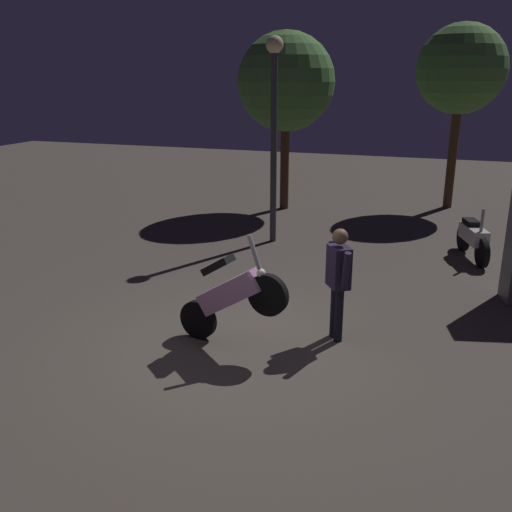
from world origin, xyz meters
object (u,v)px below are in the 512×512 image
Objects in this scene: person_rider_beside at (338,275)px; motorcycle_pink_foreground at (231,296)px; streetlamp_near at (274,113)px; motorcycle_white_parked_left at (473,238)px.

motorcycle_pink_foreground is at bearing -4.63° from person_rider_beside.
motorcycle_pink_foreground is 5.63m from streetlamp_near.
streetlamp_near reaches higher than person_rider_beside.
person_rider_beside is (1.30, 0.71, 0.21)m from motorcycle_pink_foreground.
motorcycle_white_parked_left is 4.92m from person_rider_beside.
motorcycle_white_parked_left is 1.00× the size of person_rider_beside.
streetlamp_near is at bearing -95.53° from person_rider_beside.
motorcycle_white_parked_left is 4.81m from streetlamp_near.
streetlamp_near is (-1.04, 5.14, 2.05)m from motorcycle_pink_foreground.
person_rider_beside is 0.37× the size of streetlamp_near.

